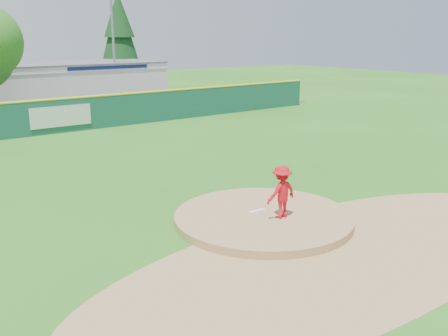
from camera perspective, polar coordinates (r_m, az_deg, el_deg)
ground at (r=15.57m, az=4.50°, el=-6.15°), size 120.00×120.00×0.00m
pitchers_mound at (r=15.57m, az=4.50°, el=-6.15°), size 5.50×5.50×0.50m
pitching_rubber at (r=15.68m, az=3.79°, el=-4.92°), size 0.60×0.15×0.04m
infield_dirt_arc at (r=13.67m, az=13.03°, el=-9.60°), size 15.40×15.40×0.01m
parking_lot at (r=39.40m, az=-22.80°, el=5.68°), size 44.00×16.00×0.02m
pitcher at (r=15.03m, az=6.59°, el=-2.73°), size 1.04×0.60×1.61m
van at (r=36.59m, az=-11.10°, el=7.13°), size 5.52×2.81×1.49m
pool_building_grp at (r=45.73m, az=-17.36°, el=9.39°), size 15.20×8.20×3.31m
outfield_fence at (r=30.70m, az=-18.56°, el=5.77°), size 40.00×0.14×2.07m
conifer_tree at (r=52.00m, az=-11.86°, el=14.63°), size 4.40×4.40×9.50m
light_pole_right at (r=43.96m, az=-12.57°, el=14.58°), size 1.75×0.25×10.00m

